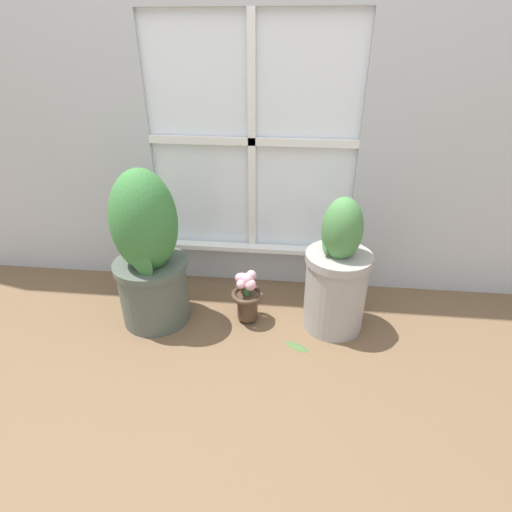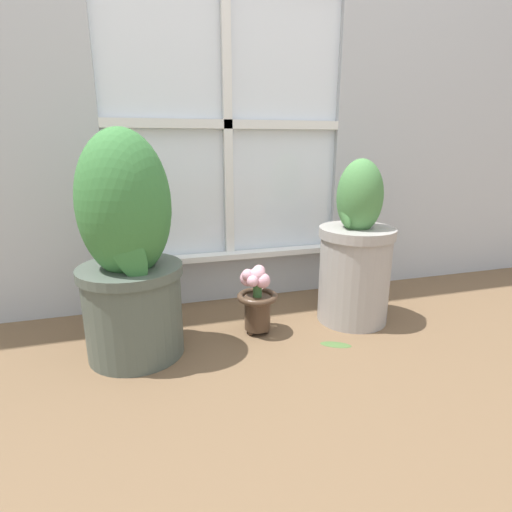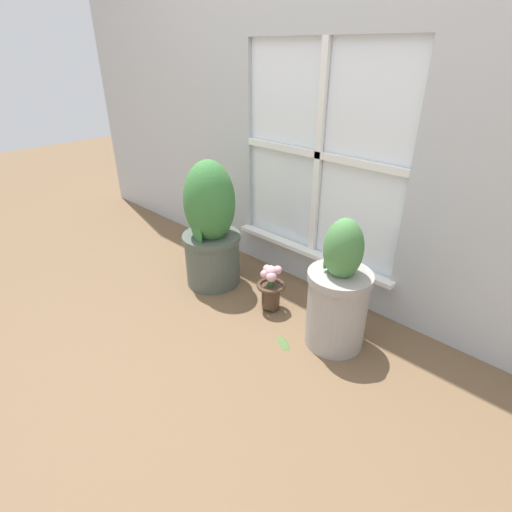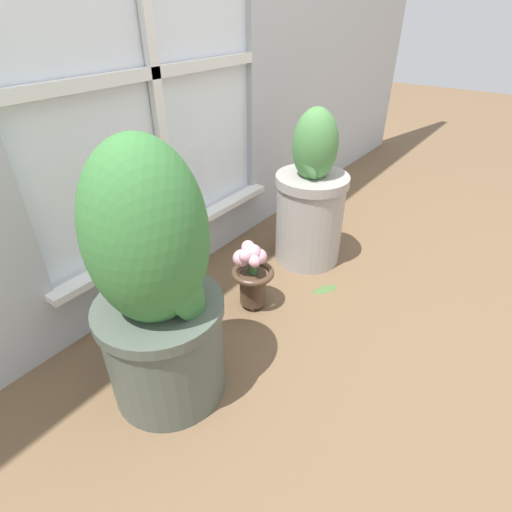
% 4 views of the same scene
% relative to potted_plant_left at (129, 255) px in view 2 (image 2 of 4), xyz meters
% --- Properties ---
extents(ground_plane, '(10.00, 10.00, 0.00)m').
position_rel_potted_plant_left_xyz_m(ground_plane, '(0.42, -0.16, -0.35)').
color(ground_plane, brown).
extents(potted_plant_left, '(0.33, 0.33, 0.74)m').
position_rel_potted_plant_left_xyz_m(potted_plant_left, '(0.00, 0.00, 0.00)').
color(potted_plant_left, '#4C564C').
rests_on(potted_plant_left, ground_plane).
extents(potted_plant_right, '(0.29, 0.29, 0.64)m').
position_rel_potted_plant_left_xyz_m(potted_plant_right, '(0.84, 0.04, -0.08)').
color(potted_plant_right, '#9E9993').
rests_on(potted_plant_right, ground_plane).
extents(flower_vase, '(0.15, 0.15, 0.26)m').
position_rel_potted_plant_left_xyz_m(flower_vase, '(0.43, 0.03, -0.21)').
color(flower_vase, '#473323').
rests_on(flower_vase, ground_plane).
extents(fallen_leaf, '(0.12, 0.09, 0.01)m').
position_rel_potted_plant_left_xyz_m(fallen_leaf, '(0.68, -0.14, -0.34)').
color(fallen_leaf, '#476633').
rests_on(fallen_leaf, ground_plane).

